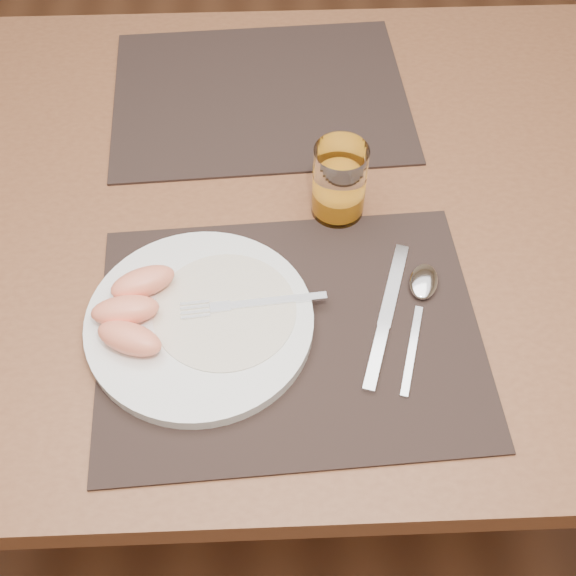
# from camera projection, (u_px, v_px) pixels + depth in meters

# --- Properties ---
(ground) EXTENTS (5.00, 5.00, 0.00)m
(ground) POSITION_uv_depth(u_px,v_px,m) (272.00, 435.00, 1.59)
(ground) COLOR brown
(ground) RESTS_ON ground
(table) EXTENTS (1.40, 0.90, 0.75)m
(table) POSITION_uv_depth(u_px,v_px,m) (264.00, 239.00, 1.06)
(table) COLOR brown
(table) RESTS_ON ground
(placemat_near) EXTENTS (0.47, 0.37, 0.00)m
(placemat_near) POSITION_uv_depth(u_px,v_px,m) (290.00, 332.00, 0.86)
(placemat_near) COLOR black
(placemat_near) RESTS_ON table
(placemat_far) EXTENTS (0.47, 0.37, 0.00)m
(placemat_far) POSITION_uv_depth(u_px,v_px,m) (260.00, 95.00, 1.12)
(placemat_far) COLOR black
(placemat_far) RESTS_ON table
(plate) EXTENTS (0.27, 0.27, 0.02)m
(plate) POSITION_uv_depth(u_px,v_px,m) (200.00, 322.00, 0.85)
(plate) COLOR white
(plate) RESTS_ON placemat_near
(plate_dressing) EXTENTS (0.17, 0.17, 0.00)m
(plate_dressing) POSITION_uv_depth(u_px,v_px,m) (225.00, 310.00, 0.85)
(plate_dressing) COLOR white
(plate_dressing) RESTS_ON plate
(fork) EXTENTS (0.18, 0.03, 0.00)m
(fork) POSITION_uv_depth(u_px,v_px,m) (241.00, 305.00, 0.86)
(fork) COLOR silver
(fork) RESTS_ON plate
(knife) EXTENTS (0.08, 0.21, 0.01)m
(knife) POSITION_uv_depth(u_px,v_px,m) (384.00, 326.00, 0.86)
(knife) COLOR silver
(knife) RESTS_ON placemat_near
(spoon) EXTENTS (0.07, 0.19, 0.01)m
(spoon) POSITION_uv_depth(u_px,v_px,m) (422.00, 291.00, 0.88)
(spoon) COLOR silver
(spoon) RESTS_ON placemat_near
(juice_glass) EXTENTS (0.07, 0.07, 0.11)m
(juice_glass) POSITION_uv_depth(u_px,v_px,m) (339.00, 184.00, 0.93)
(juice_glass) COLOR white
(juice_glass) RESTS_ON placemat_near
(grapefruit_wedges) EXTENTS (0.10, 0.14, 0.03)m
(grapefruit_wedges) POSITION_uv_depth(u_px,v_px,m) (133.00, 310.00, 0.83)
(grapefruit_wedges) COLOR #FF8E68
(grapefruit_wedges) RESTS_ON plate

